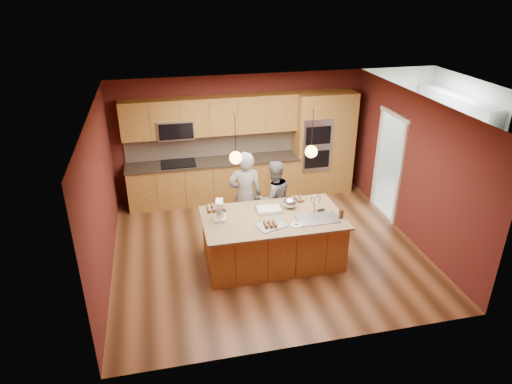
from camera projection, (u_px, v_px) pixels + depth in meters
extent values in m
plane|color=#442714|center=(266.00, 248.00, 8.45)|extent=(5.50, 5.50, 0.00)
plane|color=white|center=(268.00, 104.00, 7.28)|extent=(5.50, 5.50, 0.00)
plane|color=#511C17|center=(240.00, 136.00, 10.07)|extent=(5.50, 0.00, 5.50)
plane|color=#511C17|center=(315.00, 262.00, 5.67)|extent=(5.50, 0.00, 5.50)
plane|color=#511C17|center=(101.00, 197.00, 7.32)|extent=(0.00, 5.00, 5.00)
plane|color=#511C17|center=(412.00, 168.00, 8.41)|extent=(0.00, 5.00, 5.00)
cube|color=brown|center=(214.00, 181.00, 10.06)|extent=(3.70, 0.60, 0.90)
cube|color=black|center=(213.00, 162.00, 9.85)|extent=(3.74, 0.64, 0.04)
cube|color=#C7B193|center=(211.00, 144.00, 9.98)|extent=(3.70, 0.03, 0.56)
cube|color=brown|center=(211.00, 116.00, 9.54)|extent=(3.70, 0.36, 0.80)
cube|color=black|center=(178.00, 164.00, 9.68)|extent=(0.72, 0.52, 0.03)
cube|color=#AEAFB5|center=(175.00, 129.00, 9.47)|extent=(0.76, 0.40, 0.40)
cube|color=brown|center=(313.00, 144.00, 10.21)|extent=(0.80, 0.60, 2.30)
cube|color=#AEAFB5|center=(317.00, 146.00, 9.92)|extent=(0.66, 0.04, 1.20)
cube|color=brown|center=(340.00, 142.00, 10.33)|extent=(0.50, 0.60, 2.30)
plane|color=beige|center=(411.00, 200.00, 10.23)|extent=(2.60, 2.60, 0.00)
plane|color=silver|center=(458.00, 140.00, 9.82)|extent=(0.00, 2.70, 2.70)
cube|color=silver|center=(455.00, 114.00, 9.52)|extent=(0.35, 2.40, 0.75)
cylinder|color=black|center=(235.00, 136.00, 6.94)|extent=(0.01, 0.01, 0.70)
sphere|color=#FFB049|center=(236.00, 158.00, 7.09)|extent=(0.20, 0.20, 0.20)
cylinder|color=black|center=(312.00, 131.00, 7.19)|extent=(0.01, 0.01, 0.70)
sphere|color=#FFB049|center=(311.00, 152.00, 7.34)|extent=(0.20, 0.20, 0.20)
cube|color=brown|center=(273.00, 240.00, 7.90)|extent=(2.28, 1.24, 0.84)
cube|color=#CAB885|center=(273.00, 218.00, 7.71)|extent=(2.38, 1.34, 0.04)
cube|color=#AEAFB5|center=(317.00, 223.00, 7.67)|extent=(0.69, 0.40, 0.18)
imported|color=black|center=(245.00, 196.00, 8.46)|extent=(0.66, 0.46, 1.73)
imported|color=slate|center=(274.00, 198.00, 8.61)|extent=(0.83, 0.71, 1.51)
cube|color=white|center=(220.00, 218.00, 7.60)|extent=(0.22, 0.27, 0.05)
cube|color=white|center=(219.00, 208.00, 7.62)|extent=(0.10, 0.09, 0.24)
cube|color=white|center=(219.00, 203.00, 7.50)|extent=(0.16, 0.25, 0.09)
cylinder|color=silver|center=(220.00, 216.00, 7.54)|extent=(0.14, 0.14, 0.13)
cube|color=silver|center=(269.00, 210.00, 7.90)|extent=(0.47, 0.35, 0.03)
cube|color=silver|center=(269.00, 209.00, 7.89)|extent=(0.41, 0.29, 0.02)
cube|color=#AEAFB5|center=(271.00, 225.00, 7.42)|extent=(0.54, 0.46, 0.02)
ellipsoid|color=silver|center=(290.00, 203.00, 7.97)|extent=(0.24, 0.24, 0.20)
cylinder|color=silver|center=(297.00, 225.00, 7.43)|extent=(0.19, 0.19, 0.01)
cylinder|color=#3E2511|center=(341.00, 214.00, 7.63)|extent=(0.08, 0.08, 0.15)
cube|color=black|center=(321.00, 210.00, 7.91)|extent=(0.16, 0.12, 0.01)
cube|color=white|center=(445.00, 183.00, 9.86)|extent=(0.63, 0.65, 1.01)
cube|color=white|center=(427.00, 174.00, 10.43)|extent=(0.65, 0.66, 0.92)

